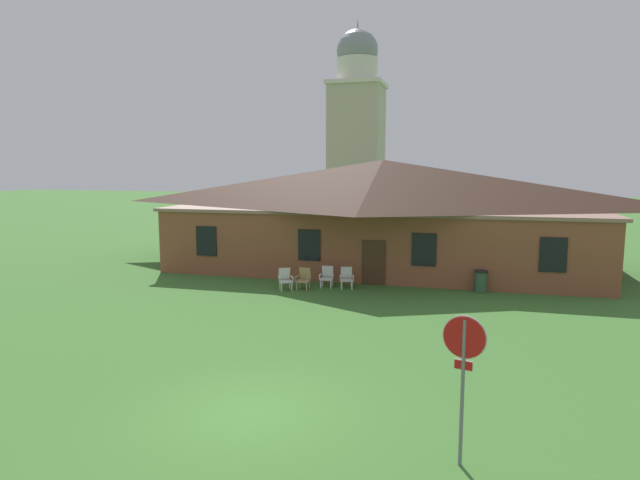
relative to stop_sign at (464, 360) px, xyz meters
The scene contains 9 objects.
ground_plane 5.11m from the stop_sign, 168.45° to the left, with size 200.00×200.00×0.00m, color #3D702D.
brick_building 20.41m from the stop_sign, 103.03° to the left, with size 22.53×10.40×5.86m.
dome_tower 43.56m from the stop_sign, 104.21° to the left, with size 5.18×5.18×19.10m.
stop_sign is the anchor object (origin of this frame).
lawn_chair_by_porch 15.15m from the stop_sign, 121.41° to the left, with size 0.83×0.86×0.96m.
lawn_chair_near_door 15.02m from the stop_sign, 118.21° to the left, with size 0.64×0.67×0.96m.
lawn_chair_left_end 15.26m from the stop_sign, 113.98° to the left, with size 0.68×0.71×0.96m.
lawn_chair_middle 14.92m from the stop_sign, 110.75° to the left, with size 0.74×0.79×0.96m.
trash_bin 14.66m from the stop_sign, 87.61° to the left, with size 0.56×0.56×0.98m.
Camera 1 is at (4.59, -10.62, 5.44)m, focal length 30.36 mm.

